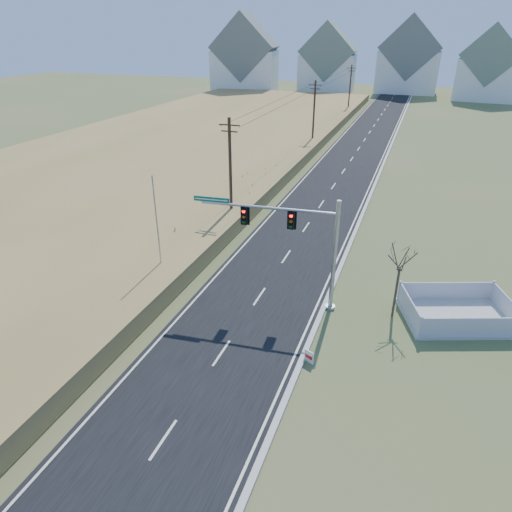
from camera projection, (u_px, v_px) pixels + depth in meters
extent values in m
plane|color=#495C2C|center=(236.00, 332.00, 25.74)|extent=(260.00, 260.00, 0.00)
cube|color=black|center=(363.00, 143.00, 67.72)|extent=(8.00, 180.00, 0.06)
cube|color=#B2AFA8|center=(391.00, 145.00, 66.43)|extent=(0.30, 180.00, 0.18)
cube|color=#A9844C|center=(187.00, 140.00, 66.34)|extent=(38.00, 110.00, 1.30)
cylinder|color=#422D1E|center=(230.00, 172.00, 38.29)|extent=(0.26, 0.26, 9.00)
cube|color=#422D1E|center=(229.00, 125.00, 36.54)|extent=(1.80, 0.10, 0.10)
cube|color=#422D1E|center=(229.00, 131.00, 36.76)|extent=(1.40, 0.10, 0.10)
cylinder|color=#422D1E|center=(314.00, 115.00, 63.49)|extent=(0.26, 0.26, 9.00)
cube|color=#422D1E|center=(315.00, 85.00, 61.73)|extent=(1.80, 0.10, 0.10)
cube|color=#422D1E|center=(315.00, 89.00, 61.96)|extent=(1.40, 0.10, 0.10)
cylinder|color=#422D1E|center=(350.00, 90.00, 88.68)|extent=(0.26, 0.26, 9.00)
cube|color=#422D1E|center=(352.00, 68.00, 86.93)|extent=(1.80, 0.10, 0.10)
cube|color=#422D1E|center=(351.00, 71.00, 87.15)|extent=(1.40, 0.10, 0.10)
cube|color=silver|center=(245.00, 72.00, 119.03)|extent=(17.38, 13.12, 10.00)
cube|color=slate|center=(245.00, 47.00, 116.37)|extent=(17.69, 13.38, 16.29)
cube|color=silver|center=(327.00, 73.00, 119.89)|extent=(14.66, 10.95, 9.00)
cube|color=slate|center=(328.00, 51.00, 117.46)|extent=(14.93, 11.17, 14.26)
cube|color=silver|center=(407.00, 72.00, 116.95)|extent=(15.00, 10.00, 10.00)
cube|color=slate|center=(411.00, 47.00, 114.30)|extent=(15.27, 10.20, 15.27)
cube|color=silver|center=(486.00, 80.00, 104.98)|extent=(13.87, 10.31, 9.00)
cube|color=slate|center=(491.00, 54.00, 102.56)|extent=(14.12, 10.51, 13.24)
cylinder|color=#9EA0A5|center=(330.00, 307.00, 27.91)|extent=(0.60, 0.60, 0.20)
cylinder|color=#9EA0A5|center=(334.00, 258.00, 26.38)|extent=(0.26, 0.26, 6.99)
cylinder|color=#9EA0A5|center=(268.00, 208.00, 26.06)|extent=(7.96, 0.93, 0.16)
cube|color=black|center=(291.00, 220.00, 26.03)|extent=(0.37, 0.31, 1.05)
cube|color=black|center=(244.00, 216.00, 26.65)|extent=(0.37, 0.31, 1.05)
cube|color=#056045|center=(211.00, 199.00, 26.72)|extent=(2.19, 0.25, 0.30)
cube|color=#B7B5AD|center=(456.00, 317.00, 26.89)|extent=(7.11, 5.97, 0.23)
cube|color=#B7B7BC|center=(472.00, 327.00, 24.87)|extent=(5.42, 2.07, 1.15)
cube|color=#B7B7BC|center=(446.00, 290.00, 28.29)|extent=(5.42, 2.07, 1.15)
cube|color=#B7B7BC|center=(409.00, 308.00, 26.56)|extent=(1.41, 3.62, 1.15)
cube|color=#B7B7BC|center=(507.00, 307.00, 26.60)|extent=(1.41, 3.62, 1.15)
cube|color=white|center=(309.00, 357.00, 23.27)|extent=(0.54, 0.29, 0.71)
cube|color=#B71A0C|center=(309.00, 357.00, 23.25)|extent=(0.42, 0.21, 0.21)
cylinder|color=#B7B5AD|center=(163.00, 278.00, 31.15)|extent=(0.33, 0.33, 0.15)
cylinder|color=#9EA0A5|center=(158.00, 230.00, 29.54)|extent=(0.09, 0.09, 7.31)
cylinder|color=#4C3F33|center=(396.00, 293.00, 26.53)|extent=(0.15, 0.15, 3.20)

